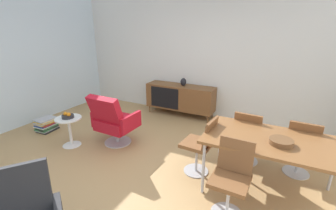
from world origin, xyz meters
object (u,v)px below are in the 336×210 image
object	(u,v)px
wooden_bowl_on_table	(281,142)
fruit_bowl	(68,116)
vase_cobalt	(183,82)
side_table_round	(70,128)
dining_chair_back_left	(248,135)
lounge_chair_red	(114,120)
dining_chair_back_right	(301,146)
dining_chair_front_left	(231,176)
dining_chair_near_window	(201,143)
sideboard	(180,97)
magazine_stack	(46,125)
dining_table	(273,143)

from	to	relation	value
wooden_bowl_on_table	fruit_bowl	xyz separation A→B (m)	(-3.28, -0.18, -0.21)
vase_cobalt	side_table_round	xyz separation A→B (m)	(-1.17, -2.24, -0.48)
dining_chair_back_left	lounge_chair_red	bearing A→B (deg)	-168.58
vase_cobalt	dining_chair_back_right	world-z (taller)	vase_cobalt
dining_chair_back_left	dining_chair_front_left	world-z (taller)	same
wooden_bowl_on_table	dining_chair_back_left	bearing A→B (deg)	123.82
dining_chair_near_window	side_table_round	distance (m)	2.33
fruit_bowl	dining_chair_near_window	bearing A→B (deg)	6.59
side_table_round	dining_chair_back_left	bearing A→B (deg)	16.21
dining_chair_back_left	lounge_chair_red	distance (m)	2.23
sideboard	magazine_stack	bearing A→B (deg)	-134.86
dining_chair_front_left	sideboard	bearing A→B (deg)	124.76
dining_chair_back_right	sideboard	bearing A→B (deg)	150.07
sideboard	vase_cobalt	world-z (taller)	vase_cobalt
sideboard	dining_chair_front_left	world-z (taller)	dining_chair_front_left
wooden_bowl_on_table	fruit_bowl	bearing A→B (deg)	-176.84
dining_table	sideboard	bearing A→B (deg)	136.88
dining_table	fruit_bowl	size ratio (longest dim) A/B	8.00
dining_table	fruit_bowl	bearing A→B (deg)	-175.16
sideboard	vase_cobalt	bearing A→B (deg)	1.48
vase_cobalt	side_table_round	distance (m)	2.57
sideboard	wooden_bowl_on_table	xyz separation A→B (m)	(2.18, -2.06, 0.33)
dining_chair_back_right	side_table_round	distance (m)	3.65
lounge_chair_red	dining_chair_back_right	bearing A→B (deg)	8.69
magazine_stack	fruit_bowl	bearing A→B (deg)	-12.15
dining_chair_back_left	lounge_chair_red	xyz separation A→B (m)	(-2.18, -0.44, -0.00)
vase_cobalt	dining_chair_back_right	xyz separation A→B (m)	(2.38, -1.41, -0.34)
dining_table	dining_chair_back_right	bearing A→B (deg)	58.14
fruit_bowl	magazine_stack	size ratio (longest dim) A/B	0.50
dining_chair_front_left	lounge_chair_red	world-z (taller)	lounge_chair_red
sideboard	dining_chair_front_left	size ratio (longest dim) A/B	1.87
vase_cobalt	dining_chair_back_left	world-z (taller)	vase_cobalt
side_table_round	fruit_bowl	world-z (taller)	fruit_bowl
dining_chair_front_left	fruit_bowl	bearing A→B (deg)	174.24
dining_chair_near_window	lounge_chair_red	xyz separation A→B (m)	(-1.65, 0.12, -0.00)
vase_cobalt	lounge_chair_red	bearing A→B (deg)	-105.31
dining_chair_near_window	fruit_bowl	xyz separation A→B (m)	(-2.31, -0.27, 0.09)
magazine_stack	dining_chair_back_right	bearing A→B (deg)	8.00
wooden_bowl_on_table	dining_chair_near_window	bearing A→B (deg)	174.95
sideboard	side_table_round	bearing A→B (deg)	-116.17
side_table_round	magazine_stack	size ratio (longest dim) A/B	1.31
dining_chair_near_window	magazine_stack	world-z (taller)	dining_chair_near_window
dining_chair_back_right	side_table_round	bearing A→B (deg)	-166.87
dining_table	wooden_bowl_on_table	size ratio (longest dim) A/B	6.15
wooden_bowl_on_table	dining_chair_front_left	distance (m)	0.70
vase_cobalt	magazine_stack	world-z (taller)	vase_cobalt
vase_cobalt	fruit_bowl	xyz separation A→B (m)	(-1.17, -2.24, -0.25)
wooden_bowl_on_table	lounge_chair_red	world-z (taller)	lounge_chair_red
dining_chair_back_left	dining_chair_back_right	bearing A→B (deg)	-0.01
dining_chair_front_left	lounge_chair_red	bearing A→B (deg)	162.82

